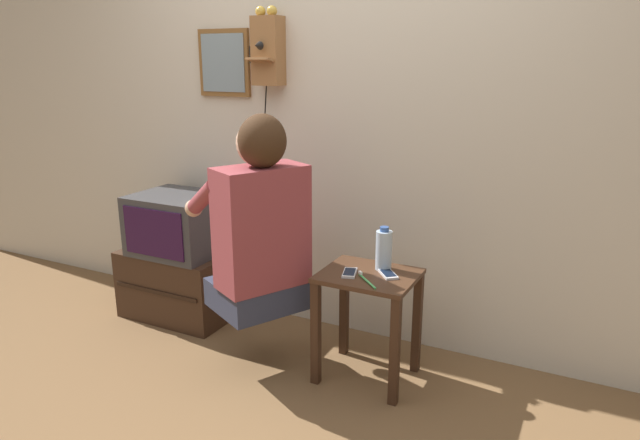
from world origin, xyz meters
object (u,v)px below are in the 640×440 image
person (259,223)px  cell_phone_spare (388,274)px  wall_phone_antique (268,50)px  toothbrush (366,280)px  cell_phone_held (350,273)px  television (179,224)px  framed_picture (224,63)px  water_bottle (384,250)px

person → cell_phone_spare: 0.65m
wall_phone_antique → toothbrush: bearing=-31.0°
cell_phone_held → toothbrush: 0.11m
television → wall_phone_antique: bearing=25.6°
framed_picture → cell_phone_spare: size_ratio=2.80×
framed_picture → toothbrush: bearing=-25.0°
water_bottle → toothbrush: water_bottle is taller
cell_phone_held → cell_phone_spare: same height
cell_phone_held → toothbrush: bearing=-41.3°
cell_phone_spare → wall_phone_antique: bearing=117.0°
person → water_bottle: bearing=-35.5°
framed_picture → water_bottle: size_ratio=1.76×
television → cell_phone_held: 1.20m
water_bottle → toothbrush: size_ratio=1.52×
wall_phone_antique → water_bottle: (0.81, -0.30, -0.92)m
television → toothbrush: television is taller
framed_picture → water_bottle: (1.13, -0.34, -0.85)m
television → framed_picture: framed_picture is taller
television → water_bottle: television is taller
television → cell_phone_spare: television is taller
cell_phone_spare → toothbrush: 0.13m
wall_phone_antique → water_bottle: 1.26m
person → cell_phone_spare: bearing=-43.1°
cell_phone_held → cell_phone_spare: 0.18m
framed_picture → cell_phone_spare: bearing=-19.0°
television → wall_phone_antique: (0.49, 0.24, 0.98)m
cell_phone_spare → television: bearing=134.7°
toothbrush → television: bearing=124.0°
wall_phone_antique → water_bottle: bearing=-20.2°
water_bottle → wall_phone_antique: bearing=159.8°
water_bottle → framed_picture: bearing=163.2°
framed_picture → cell_phone_held: framed_picture is taller
water_bottle → toothbrush: bearing=-95.3°
framed_picture → toothbrush: framed_picture is taller
wall_phone_antique → cell_phone_spare: 1.38m
cell_phone_held → water_bottle: water_bottle is taller
water_bottle → toothbrush: 0.20m
person → framed_picture: size_ratio=2.56×
person → cell_phone_held: 0.49m
person → wall_phone_antique: size_ratio=1.22×
toothbrush → person: bearing=144.3°
person → water_bottle: (0.53, 0.27, -0.13)m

